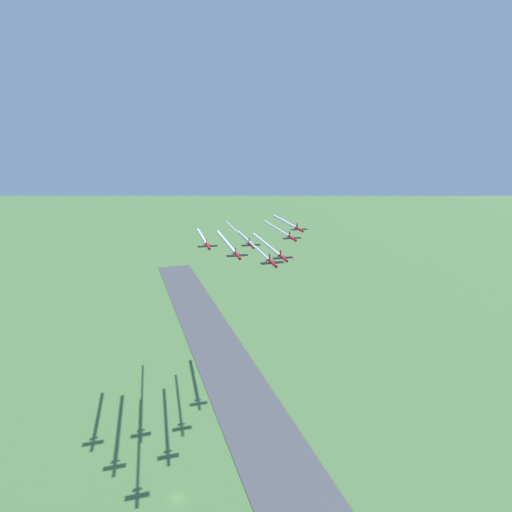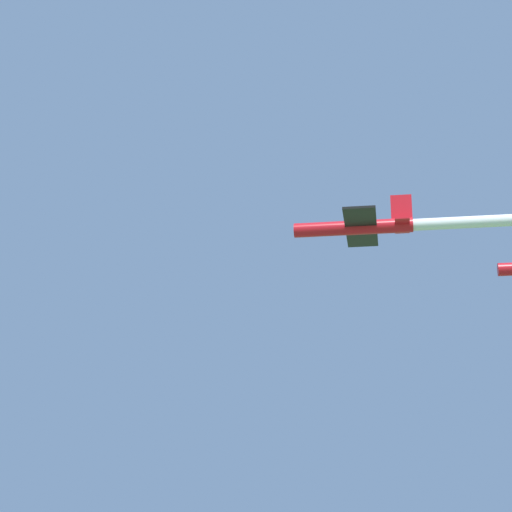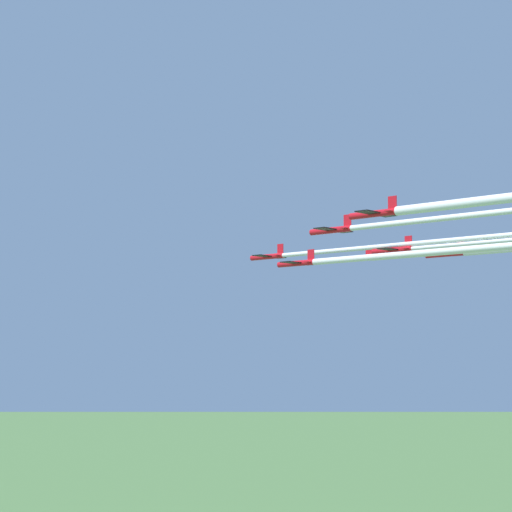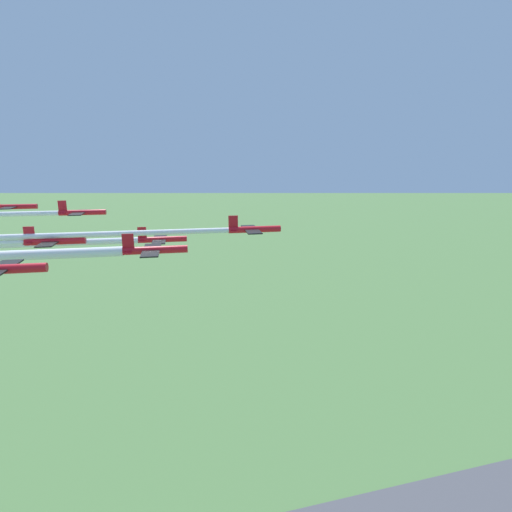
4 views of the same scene
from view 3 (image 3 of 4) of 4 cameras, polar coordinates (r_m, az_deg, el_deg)
jet_0 at (r=201.91m, az=0.72°, el=-0.03°), size 8.34×8.60×2.89m
jet_1 at (r=184.89m, az=2.40°, el=-0.41°), size 8.34×8.60×2.89m
jet_2 at (r=199.13m, az=5.73°, el=-0.15°), size 8.34×8.60×2.89m
jet_3 at (r=168.81m, az=4.39°, el=1.50°), size 8.34×8.60×2.89m
jet_4 at (r=182.98m, az=7.88°, el=0.35°), size 8.34×8.60×2.89m
jet_5 at (r=198.04m, az=10.84°, el=0.12°), size 8.34×8.60×2.89m
jet_6 at (r=152.63m, az=6.82°, el=2.43°), size 8.34×8.60×2.89m
smoke_trail_0 at (r=183.37m, az=7.74°, el=0.59°), size 13.90×50.73×0.86m
smoke_trail_1 at (r=169.82m, az=8.91°, el=0.12°), size 11.75×41.44×1.13m
smoke_trail_2 at (r=185.33m, az=11.93°, el=0.35°), size 11.83×41.09×1.33m
smoke_trail_3 at (r=155.58m, az=11.19°, el=2.19°), size 10.64×37.89×0.92m
smoke_trail_6 at (r=140.93m, az=14.23°, el=3.23°), size 10.56×35.96×1.39m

